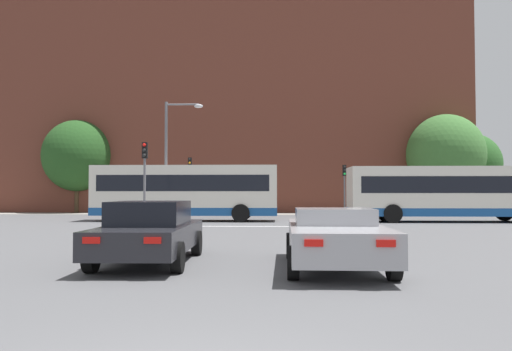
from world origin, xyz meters
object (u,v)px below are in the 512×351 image
traffic_light_near_left (145,169)px  traffic_light_far_right (344,181)px  car_saloon_left (150,231)px  car_roadster_right (335,237)px  pedestrian_walking_east (142,199)px  bus_crossing_lead (186,191)px  bus_crossing_trailing (450,192)px  traffic_light_far_left (190,176)px  pedestrian_waiting (167,201)px  street_lamp_junction (173,147)px

traffic_light_near_left → traffic_light_far_right: 16.79m
car_saloon_left → car_roadster_right: car_saloon_left is taller
car_roadster_right → traffic_light_far_right: traffic_light_far_right is taller
car_roadster_right → traffic_light_near_left: (-7.78, 13.47, 2.10)m
traffic_light_near_left → traffic_light_far_right: (11.49, 12.25, -0.30)m
pedestrian_walking_east → car_saloon_left: bearing=170.1°
car_saloon_left → traffic_light_near_left: traffic_light_near_left is taller
bus_crossing_lead → bus_crossing_trailing: (14.87, -0.30, -0.06)m
traffic_light_far_left → bus_crossing_lead: bearing=-81.5°
traffic_light_far_right → traffic_light_far_left: 11.38m
car_roadster_right → pedestrian_waiting: bearing=110.5°
car_saloon_left → bus_crossing_lead: (-2.26, 16.97, 0.96)m
traffic_light_far_left → street_lamp_junction: 8.81m
car_roadster_right → bus_crossing_lead: bearing=111.0°
car_roadster_right → traffic_light_far_right: bearing=82.6°
car_saloon_left → traffic_light_near_left: size_ratio=1.15×
car_roadster_right → traffic_light_far_left: size_ratio=1.16×
pedestrian_waiting → bus_crossing_lead: bearing=-123.6°
street_lamp_junction → pedestrian_walking_east: 10.52m
traffic_light_far_right → pedestrian_waiting: bearing=174.1°
car_roadster_right → traffic_light_far_left: (-7.66, 25.67, 2.16)m
bus_crossing_trailing → bus_crossing_lead: bearing=-91.2°
car_roadster_right → pedestrian_walking_east: 28.47m
traffic_light_far_right → pedestrian_walking_east: size_ratio=1.97×
car_saloon_left → bus_crossing_trailing: bearing=51.4°
car_roadster_right → traffic_light_far_right: 26.05m
bus_crossing_lead → car_roadster_right: bearing=20.2°
bus_crossing_trailing → pedestrian_walking_east: 21.63m
street_lamp_junction → traffic_light_near_left: bearing=-100.7°
pedestrian_walking_east → traffic_light_far_left: bearing=-122.4°
car_saloon_left → street_lamp_junction: 17.00m
car_saloon_left → street_lamp_junction: size_ratio=0.70×
traffic_light_near_left → traffic_light_far_left: 12.21m
bus_crossing_lead → pedestrian_waiting: size_ratio=6.30×
car_saloon_left → pedestrian_walking_east: pedestrian_walking_east is taller
car_saloon_left → bus_crossing_lead: size_ratio=0.45×
car_roadster_right → pedestrian_waiting: pedestrian_waiting is taller
bus_crossing_trailing → car_saloon_left: bearing=-37.1°
bus_crossing_trailing → traffic_light_near_left: bearing=-76.8°
traffic_light_far_left → bus_crossing_trailing: bearing=-27.6°
bus_crossing_lead → traffic_light_near_left: bearing=-18.0°
traffic_light_far_right → pedestrian_walking_east: traffic_light_far_right is taller
traffic_light_far_right → car_saloon_left: bearing=-107.4°
car_roadster_right → traffic_light_far_right: (3.71, 25.72, 1.81)m
car_saloon_left → car_roadster_right: 4.23m
street_lamp_junction → pedestrian_waiting: (-2.55, 10.13, -3.21)m
traffic_light_near_left → traffic_light_far_left: traffic_light_far_left is taller
car_roadster_right → traffic_light_near_left: traffic_light_near_left is taller
car_saloon_left → bus_crossing_lead: 17.15m
bus_crossing_trailing → traffic_light_far_right: (-4.71, 8.45, 0.84)m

